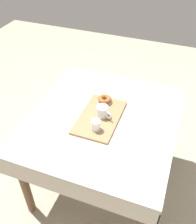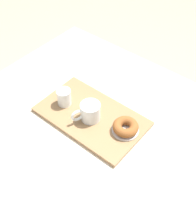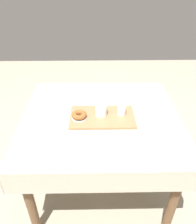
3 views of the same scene
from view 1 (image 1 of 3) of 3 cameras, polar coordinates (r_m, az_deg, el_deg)
The scene contains 7 objects.
ground_plane at distance 2.43m, azimuth 0.90°, elevation -14.34°, with size 6.00×6.00×0.00m, color gray.
dining_table at distance 1.94m, azimuth 1.09°, elevation -3.33°, with size 1.16×1.06×0.74m.
serving_tray at distance 1.87m, azimuth 0.41°, elevation -1.06°, with size 0.47×0.28×0.02m, color olive.
tea_mug_left at distance 1.84m, azimuth 0.97°, elevation -0.02°, with size 0.09×0.12×0.08m.
water_glass_near at distance 1.74m, azimuth -0.41°, elevation -3.05°, with size 0.06×0.06×0.08m.
donut_plate_left at distance 1.99m, azimuth 1.44°, elevation 2.34°, with size 0.11×0.11×0.01m, color silver.
sugar_donut_left at distance 1.98m, azimuth 1.45°, elevation 2.85°, with size 0.11×0.11×0.04m, color brown.
Camera 1 is at (1.33, 0.46, 1.99)m, focal length 41.20 mm.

